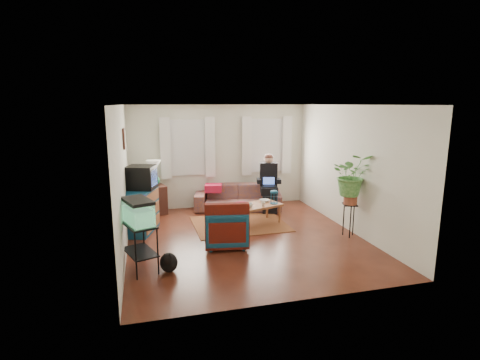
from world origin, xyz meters
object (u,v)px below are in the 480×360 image
object	(u,v)px
dresser	(141,211)
plant_stand	(349,220)
sofa	(238,193)
coffee_table	(256,214)
side_table	(155,200)
aquarium_stand	(140,247)
armchair	(226,225)

from	to	relation	value
dresser	plant_stand	world-z (taller)	dresser
sofa	coffee_table	bearing A→B (deg)	-71.14
side_table	coffee_table	distance (m)	2.55
aquarium_stand	armchair	distance (m)	1.72
dresser	sofa	bearing A→B (deg)	43.97
sofa	armchair	xyz separation A→B (m)	(-0.82, -2.31, -0.02)
side_table	armchair	world-z (taller)	armchair
sofa	dresser	world-z (taller)	dresser
side_table	plant_stand	size ratio (longest dim) A/B	1.03
dresser	aquarium_stand	distance (m)	1.91
coffee_table	plant_stand	size ratio (longest dim) A/B	1.61
aquarium_stand	plant_stand	distance (m)	4.08
dresser	aquarium_stand	world-z (taller)	dresser
armchair	sofa	bearing A→B (deg)	-100.13
dresser	armchair	world-z (taller)	dresser
sofa	armchair	distance (m)	2.45
aquarium_stand	plant_stand	xyz separation A→B (m)	(4.05, 0.56, -0.05)
plant_stand	aquarium_stand	bearing A→B (deg)	-172.11
side_table	coffee_table	xyz separation A→B (m)	(2.13, -1.40, -0.12)
sofa	dresser	distance (m)	2.62
coffee_table	aquarium_stand	bearing A→B (deg)	-163.46
side_table	sofa	bearing A→B (deg)	-3.90
dresser	coffee_table	world-z (taller)	dresser
sofa	plant_stand	bearing A→B (deg)	-41.56
armchair	coffee_table	world-z (taller)	armchair
dresser	aquarium_stand	size ratio (longest dim) A/B	1.28
dresser	armchair	bearing A→B (deg)	-18.81
side_table	plant_stand	xyz separation A→B (m)	(3.70, -2.60, -0.01)
armchair	plant_stand	distance (m)	2.49
coffee_table	side_table	bearing A→B (deg)	127.76
plant_stand	coffee_table	bearing A→B (deg)	142.55
aquarium_stand	armchair	world-z (taller)	armchair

